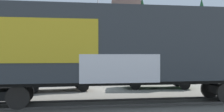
{
  "coord_description": "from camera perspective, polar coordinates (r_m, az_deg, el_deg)",
  "views": [
    {
      "loc": [
        -3.09,
        -11.72,
        2.13
      ],
      "look_at": [
        0.08,
        2.93,
        2.05
      ],
      "focal_mm": 44.55,
      "sensor_mm": 36.0,
      "label": 1
    }
  ],
  "objects": [
    {
      "name": "flagpole",
      "position": [
        23.66,
        -3.18,
        9.51
      ],
      "size": [
        0.46,
        1.59,
        9.26
      ],
      "color": "silver",
      "rests_on": "ground_plane"
    },
    {
      "name": "ground_plane",
      "position": [
        12.31,
        2.55,
        -9.65
      ],
      "size": [
        260.0,
        260.0,
        0.0
      ],
      "primitive_type": "plane",
      "color": "slate"
    },
    {
      "name": "hillside",
      "position": [
        70.83,
        -9.72,
        3.32
      ],
      "size": [
        135.07,
        36.48,
        16.48
      ],
      "color": "silver",
      "rests_on": "ground_plane"
    },
    {
      "name": "track",
      "position": [
        12.2,
        -0.12,
        -9.55
      ],
      "size": [
        60.0,
        4.68,
        0.08
      ],
      "color": "#4C4742",
      "rests_on": "ground_plane"
    },
    {
      "name": "parked_car_green",
      "position": [
        17.9,
        9.01,
        -3.81
      ],
      "size": [
        4.68,
        2.64,
        1.66
      ],
      "color": "#1E5933",
      "rests_on": "ground_plane"
    },
    {
      "name": "freight_car",
      "position": [
        12.13,
        2.67,
        2.0
      ],
      "size": [
        16.43,
        3.83,
        4.3
      ],
      "color": "#33383D",
      "rests_on": "ground_plane"
    },
    {
      "name": "parked_car_white",
      "position": [
        16.7,
        -11.41,
        -4.12
      ],
      "size": [
        4.17,
        2.2,
        1.65
      ],
      "color": "silver",
      "rests_on": "ground_plane"
    }
  ]
}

